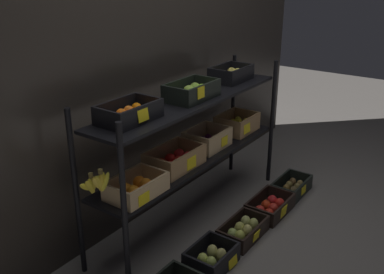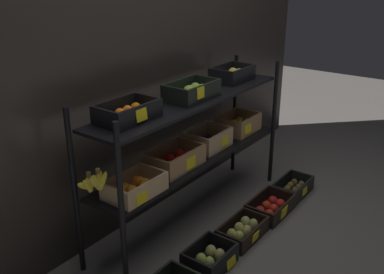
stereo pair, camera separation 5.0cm
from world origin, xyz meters
name	(u,v)px [view 1 (the left image)]	position (x,y,z in m)	size (l,w,h in m)	color
ground_plane	(192,217)	(0.00, 0.00, 0.00)	(10.00, 10.00, 0.00)	#605B56
storefront_wall	(147,81)	(0.00, 0.38, 0.95)	(4.10, 0.12, 1.91)	#2D2823
display_rack	(190,131)	(-0.02, 0.00, 0.68)	(1.83, 0.40, 1.02)	black
crate_ground_pear	(212,258)	(-0.37, -0.41, 0.05)	(0.30, 0.24, 0.13)	black
crate_ground_center_pear	(243,230)	(0.00, -0.42, 0.05)	(0.37, 0.22, 0.11)	black
crate_ground_apple_red	(270,207)	(0.39, -0.43, 0.04)	(0.38, 0.24, 0.11)	black
crate_ground_rightmost_kiwi	(291,188)	(0.75, -0.43, 0.05)	(0.36, 0.22, 0.12)	black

